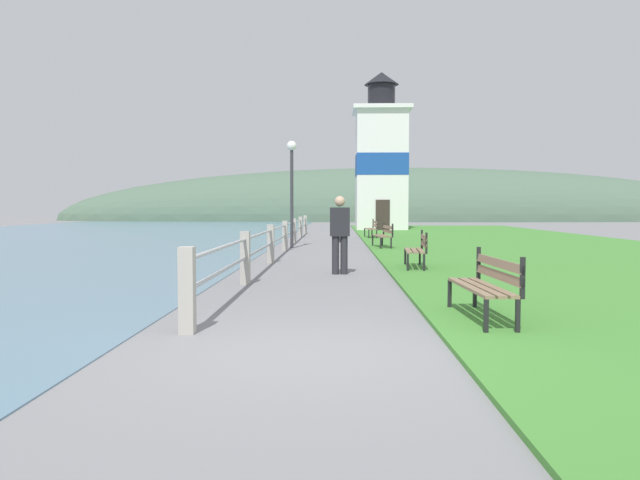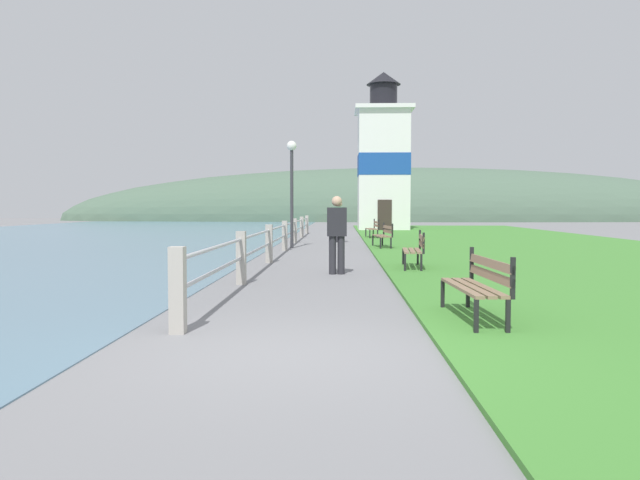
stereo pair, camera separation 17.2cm
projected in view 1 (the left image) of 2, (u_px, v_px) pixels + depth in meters
The scene contains 12 objects.
ground_plane at pixel (303, 354), 6.44m from camera, with size 160.00×160.00×0.00m, color slate.
grass_verge at pixel (525, 246), 23.71m from camera, with size 12.00×52.46×0.06m.
seawall_railing at pixel (285, 233), 21.78m from camera, with size 0.18×28.91×1.05m.
park_bench_near at pixel (487, 282), 8.15m from camera, with size 0.56×1.92×0.94m.
park_bench_midway at pixel (418, 248), 15.06m from camera, with size 0.60×1.72×0.94m.
park_bench_far at pixel (384, 234), 22.81m from camera, with size 0.66×1.84×0.94m.
park_bench_by_lighthouse at pixel (372, 228), 30.16m from camera, with size 0.60×1.68×0.94m.
lighthouse at pixel (381, 162), 41.18m from camera, with size 3.77×3.77×10.39m.
person_strolling at pixel (340, 232), 14.07m from camera, with size 0.45×0.26×1.77m.
person_by_railing at pixel (339, 220), 26.85m from camera, with size 0.49×0.41×1.77m.
lamp_post at pixel (292, 174), 22.98m from camera, with size 0.36×0.36×3.96m.
distant_hillside at pixel (403, 221), 71.10m from camera, with size 80.00×16.00×12.00m.
Camera 1 is at (0.33, -6.36, 1.52)m, focal length 35.00 mm.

